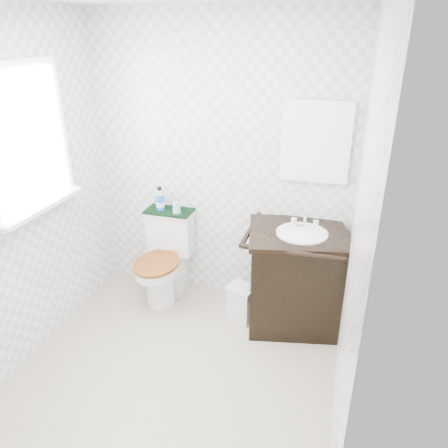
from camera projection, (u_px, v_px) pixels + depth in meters
The scene contains 14 objects.
floor at pixel (171, 378), 3.05m from camera, with size 2.40×2.40×0.00m, color #B8AC94.
wall_back at pixel (220, 165), 3.60m from camera, with size 2.40×2.40×0.00m, color white.
wall_front at pixel (18, 358), 1.51m from camera, with size 2.40×2.40×0.00m, color white.
wall_left at pixel (5, 202), 2.84m from camera, with size 2.40×2.40×0.00m, color white.
wall_right at pixel (355, 246), 2.27m from camera, with size 2.40×2.40×0.00m, color white.
window at pixel (25, 141), 2.91m from camera, with size 0.02×0.70×0.90m, color white.
mirror at pixel (316, 142), 3.28m from camera, with size 0.50×0.02×0.60m, color silver.
toilet at pixel (166, 262), 3.87m from camera, with size 0.42×0.62×0.77m.
vanity at pixel (295, 276), 3.48m from camera, with size 0.86×0.77×0.92m.
trash_bin at pixel (242, 303), 3.61m from camera, with size 0.27×0.24×0.32m.
towel at pixel (169, 211), 3.79m from camera, with size 0.41×0.22×0.02m, color black.
mouthwash_bottle at pixel (160, 199), 3.77m from camera, with size 0.07×0.07×0.21m.
cup at pixel (177, 207), 3.73m from camera, with size 0.07×0.07×0.09m, color #8DC9E8.
soap_bar at pixel (300, 225), 3.40m from camera, with size 0.08×0.05×0.02m, color #166D60.
Camera 1 is at (1.02, -2.13, 2.24)m, focal length 35.00 mm.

